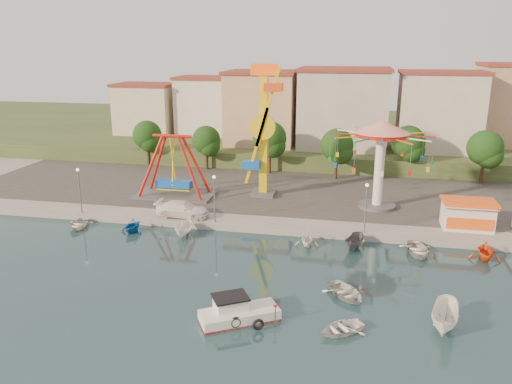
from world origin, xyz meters
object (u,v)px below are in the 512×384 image
(cabin_motorboat, at_px, (237,314))
(rowboat_a, at_px, (346,292))
(pirate_ship_ride, at_px, (173,167))
(skiff, at_px, (445,318))
(wave_swinger, at_px, (381,145))
(kamikaze_tower, at_px, (264,134))
(van, at_px, (182,209))

(cabin_motorboat, height_order, rowboat_a, cabin_motorboat)
(pirate_ship_ride, relative_size, skiff, 2.12)
(wave_swinger, relative_size, rowboat_a, 2.95)
(kamikaze_tower, bearing_deg, wave_swinger, -7.89)
(pirate_ship_ride, height_order, rowboat_a, pirate_ship_ride)
(kamikaze_tower, height_order, rowboat_a, kamikaze_tower)
(van, bearing_deg, kamikaze_tower, -36.48)
(van, bearing_deg, cabin_motorboat, -149.24)
(cabin_motorboat, xyz_separation_m, rowboat_a, (7.60, 5.16, -0.13))
(kamikaze_tower, relative_size, wave_swinger, 1.42)
(cabin_motorboat, distance_m, rowboat_a, 9.19)
(pirate_ship_ride, height_order, van, pirate_ship_ride)
(wave_swinger, bearing_deg, pirate_ship_ride, -178.93)
(wave_swinger, distance_m, rowboat_a, 23.54)
(rowboat_a, bearing_deg, pirate_ship_ride, 98.91)
(wave_swinger, bearing_deg, van, -159.99)
(pirate_ship_ride, xyz_separation_m, kamikaze_tower, (11.22, 2.42, 4.20))
(pirate_ship_ride, xyz_separation_m, van, (3.70, -7.38, -2.92))
(cabin_motorboat, bearing_deg, wave_swinger, 38.10)
(kamikaze_tower, height_order, van, kamikaze_tower)
(cabin_motorboat, height_order, skiff, cabin_motorboat)
(pirate_ship_ride, distance_m, kamikaze_tower, 12.22)
(kamikaze_tower, distance_m, cabin_motorboat, 30.43)
(rowboat_a, bearing_deg, van, 105.64)
(kamikaze_tower, bearing_deg, rowboat_a, -65.09)
(cabin_motorboat, distance_m, skiff, 14.66)
(rowboat_a, distance_m, van, 23.45)
(rowboat_a, height_order, van, van)
(cabin_motorboat, bearing_deg, rowboat_a, 3.43)
(pirate_ship_ride, bearing_deg, wave_swinger, 1.07)
(rowboat_a, distance_m, skiff, 7.73)
(skiff, bearing_deg, van, 159.20)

